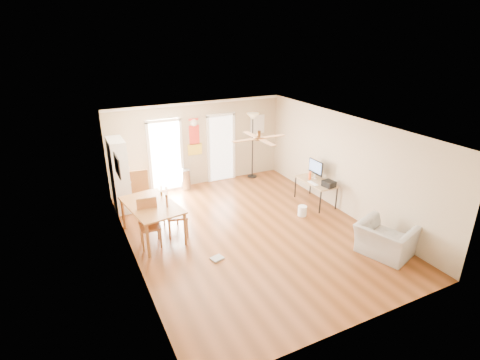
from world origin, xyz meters
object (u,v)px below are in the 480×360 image
dining_chair_right_a (170,206)px  printer (329,184)px  computer_desk (315,192)px  dining_chair_right_b (177,213)px  torchiere_lamp (253,146)px  armchair (385,240)px  dining_chair_far (139,188)px  bookshelf (119,175)px  wastebasket_a (302,211)px  dining_chair_near (150,224)px  dining_table (153,220)px  trash_can (186,179)px

dining_chair_right_a → printer: 4.22m
computer_desk → dining_chair_right_b: bearing=179.6°
torchiere_lamp → armchair: 5.42m
dining_chair_far → bookshelf: bearing=-7.2°
dining_chair_far → torchiere_lamp: size_ratio=0.53×
torchiere_lamp → printer: bearing=-77.1°
armchair → computer_desk: bearing=-23.1°
torchiere_lamp → wastebasket_a: 3.20m
printer → armchair: bearing=-105.9°
dining_chair_far → wastebasket_a: size_ratio=4.23×
bookshelf → computer_desk: 5.37m
printer → computer_desk: bearing=89.0°
dining_chair_right_a → printer: size_ratio=3.01×
dining_chair_right_b → armchair: size_ratio=1.04×
dining_chair_right_b → printer: dining_chair_right_b is taller
dining_chair_near → dining_chair_far: 2.12m
dining_chair_right_a → torchiere_lamp: 3.89m
computer_desk → torchiere_lamp: bearing=103.9°
dining_chair_right_a → torchiere_lamp: (3.35, 1.89, 0.60)m
dining_table → armchair: bearing=-34.7°
torchiere_lamp → printer: size_ratio=6.83×
trash_can → printer: printer is taller
trash_can → computer_desk: (2.94, -2.56, 0.02)m
dining_chair_right_a → dining_chair_right_b: (0.00, -0.65, 0.10)m
dining_table → armchair: size_ratio=1.53×
dining_table → dining_chair_far: 1.75m
computer_desk → armchair: size_ratio=1.14×
dining_chair_right_b → torchiere_lamp: size_ratio=0.53×
bookshelf → armchair: bookshelf is taller
dining_chair_right_a → dining_chair_near: 1.11m
wastebasket_a → dining_chair_right_a: bearing=160.0°
dining_chair_right_b → wastebasket_a: size_ratio=4.25×
dining_chair_far → armchair: (4.22, -4.72, -0.21)m
dining_chair_right_a → computer_desk: bearing=-85.4°
dining_chair_right_a → wastebasket_a: 3.45m
dining_chair_right_a → dining_chair_right_b: size_ratio=0.82×
computer_desk → dining_chair_right_a: bearing=170.3°
torchiere_lamp → dining_chair_right_b: bearing=-142.9°
dining_chair_right_a → dining_chair_right_b: bearing=-165.7°
dining_chair_near → dining_chair_far: (0.23, 2.11, 0.02)m
bookshelf → trash_can: (1.98, 0.53, -0.67)m
wastebasket_a → bookshelf: bearing=148.7°
dining_chair_near → dining_chair_far: size_ratio=0.96×
bookshelf → trash_can: bearing=25.8°
dining_table → dining_chair_near: dining_chair_near is taller
computer_desk → dining_chair_near: bearing=-177.8°
armchair → torchiere_lamp: bearing=-13.9°
armchair → bookshelf: bearing=26.0°
dining_chair_right_b → computer_desk: dining_chair_right_b is taller
trash_can → computer_desk: bearing=-41.0°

